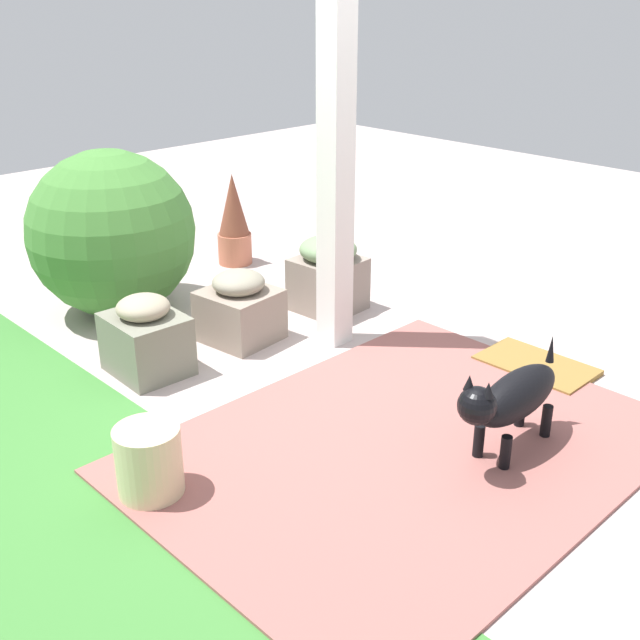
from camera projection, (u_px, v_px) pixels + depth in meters
name	position (u px, v px, depth m)	size (l,w,h in m)	color
ground_plane	(333.00, 371.00, 4.35)	(12.00, 12.00, 0.00)	#B7A5A1
brick_path	(405.00, 448.00, 3.62)	(1.80, 2.40, 0.02)	#9A5B55
porch_pillar	(336.00, 161.00, 4.28)	(0.15, 0.15, 2.19)	white
stone_planter_nearest	(328.00, 274.00, 5.08)	(0.42, 0.42, 0.50)	gray
stone_planter_near	(240.00, 308.00, 4.67)	(0.46, 0.45, 0.44)	gray
stone_planter_mid	(146.00, 338.00, 4.26)	(0.45, 0.39, 0.45)	slate
round_shrub	(112.00, 233.00, 4.94)	(1.06, 1.06, 1.06)	#437E35
terracotta_pot_spiky	(234.00, 221.00, 5.89)	(0.26, 0.26, 0.70)	#BD684E
dog	(512.00, 398.00, 3.48)	(0.22, 0.73, 0.50)	black
ceramic_urn	(149.00, 463.00, 3.24)	(0.28, 0.28, 0.32)	beige
doormat	(536.00, 366.00, 4.38)	(0.62, 0.38, 0.03)	olive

